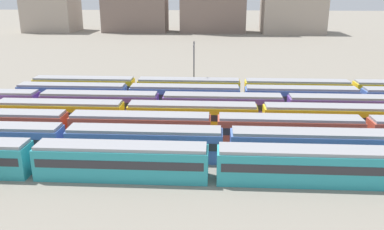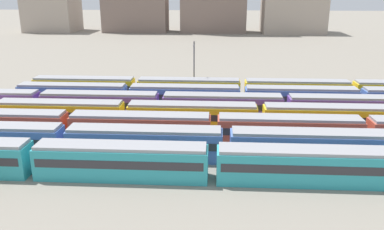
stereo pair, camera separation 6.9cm
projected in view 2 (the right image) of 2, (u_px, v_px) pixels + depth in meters
ground_plane at (47, 126)px, 57.78m from camera, size 600.00×600.00×0.00m
train_track_0 at (212, 163)px, 41.01m from camera, size 74.70×3.06×3.75m
train_track_1 at (226, 144)px, 45.86m from camera, size 74.70×3.06×3.75m
train_track_2 at (289, 130)px, 50.35m from camera, size 93.60×3.06×3.75m
train_track_4 at (161, 105)px, 61.23m from camera, size 74.70×3.06×3.75m
train_track_5 at (242, 97)px, 65.45m from camera, size 74.70×3.06×3.75m
train_track_6 at (352, 91)px, 69.30m from camera, size 112.50×3.06×3.75m
catenary_pole_1 at (194, 66)px, 72.81m from camera, size 0.24×3.20×9.87m
distant_building_0 at (52, 7)px, 178.02m from camera, size 21.41×18.99×20.88m
distant_building_1 at (135, 2)px, 175.09m from camera, size 27.89×14.10×25.93m
distant_building_3 at (293, 9)px, 172.11m from camera, size 26.13×18.83×19.90m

